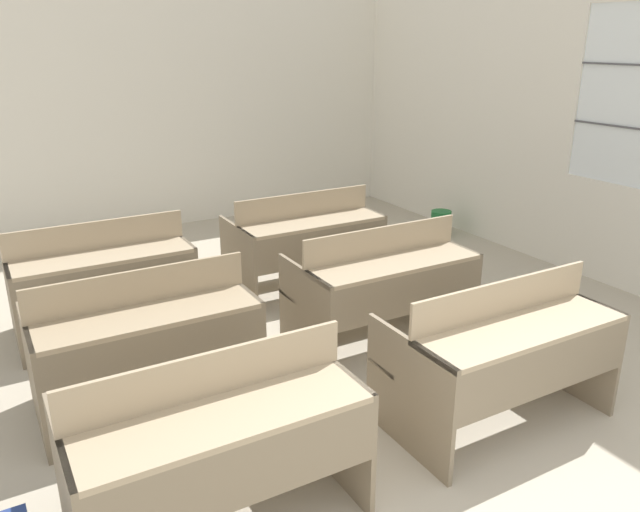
{
  "coord_description": "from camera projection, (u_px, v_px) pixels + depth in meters",
  "views": [
    {
      "loc": [
        -1.66,
        -0.83,
        2.17
      ],
      "look_at": [
        0.36,
        2.72,
        0.74
      ],
      "focal_mm": 35.0,
      "sensor_mm": 36.0,
      "label": 1
    }
  ],
  "objects": [
    {
      "name": "wall_back",
      "position": [
        126.0,
        96.0,
        6.98
      ],
      "size": [
        6.77,
        0.06,
        3.1
      ],
      "color": "white",
      "rests_on": "ground_plane"
    },
    {
      "name": "wall_right_with_window",
      "position": [
        566.0,
        108.0,
        5.91
      ],
      "size": [
        0.06,
        6.45,
        3.1
      ],
      "color": "white",
      "rests_on": "ground_plane"
    },
    {
      "name": "bench_front_left",
      "position": [
        216.0,
        439.0,
        2.81
      ],
      "size": [
        1.3,
        0.76,
        0.88
      ],
      "color": "#7E6F58",
      "rests_on": "ground_plane"
    },
    {
      "name": "bench_front_right",
      "position": [
        501.0,
        350.0,
        3.61
      ],
      "size": [
        1.3,
        0.76,
        0.88
      ],
      "color": "#80715A",
      "rests_on": "ground_plane"
    },
    {
      "name": "bench_second_left",
      "position": [
        145.0,
        336.0,
        3.77
      ],
      "size": [
        1.3,
        0.76,
        0.88
      ],
      "color": "#796952",
      "rests_on": "ground_plane"
    },
    {
      "name": "bench_second_right",
      "position": [
        383.0,
        282.0,
        4.6
      ],
      "size": [
        1.3,
        0.76,
        0.88
      ],
      "color": "#7E6F58",
      "rests_on": "ground_plane"
    },
    {
      "name": "bench_third_left",
      "position": [
        102.0,
        275.0,
        4.73
      ],
      "size": [
        1.3,
        0.76,
        0.88
      ],
      "color": "#81725B",
      "rests_on": "ground_plane"
    },
    {
      "name": "bench_third_right",
      "position": [
        305.0,
        239.0,
        5.58
      ],
      "size": [
        1.3,
        0.76,
        0.88
      ],
      "color": "#7F7059",
      "rests_on": "ground_plane"
    },
    {
      "name": "wastepaper_bin",
      "position": [
        441.0,
        223.0,
        7.23
      ],
      "size": [
        0.23,
        0.23,
        0.28
      ],
      "color": "#1E6B33",
      "rests_on": "ground_plane"
    }
  ]
}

